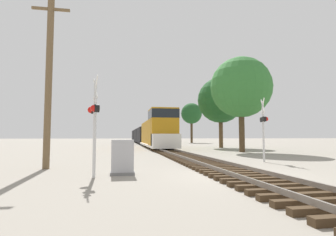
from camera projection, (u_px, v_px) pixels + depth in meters
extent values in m
plane|color=gray|center=(238.00, 176.00, 10.31)|extent=(400.00, 400.00, 0.00)
cube|color=#42301E|center=(325.00, 202.00, 5.90)|extent=(2.60, 0.22, 0.16)
cube|color=#42301E|center=(306.00, 196.00, 6.49)|extent=(2.60, 0.22, 0.16)
cube|color=#42301E|center=(291.00, 191.00, 7.08)|extent=(2.60, 0.22, 0.16)
cube|color=#42301E|center=(278.00, 187.00, 7.67)|extent=(2.60, 0.22, 0.16)
cube|color=#42301E|center=(267.00, 183.00, 8.26)|extent=(2.60, 0.22, 0.16)
cube|color=#42301E|center=(257.00, 180.00, 8.85)|extent=(2.60, 0.22, 0.16)
cube|color=#42301E|center=(249.00, 177.00, 9.44)|extent=(2.60, 0.22, 0.16)
cube|color=#42301E|center=(241.00, 175.00, 10.02)|extent=(2.60, 0.22, 0.16)
cube|color=#42301E|center=(235.00, 173.00, 10.61)|extent=(2.60, 0.22, 0.16)
cube|color=#42301E|center=(229.00, 171.00, 11.20)|extent=(2.60, 0.22, 0.16)
cube|color=#42301E|center=(223.00, 169.00, 11.79)|extent=(2.60, 0.22, 0.16)
cube|color=#42301E|center=(219.00, 168.00, 12.38)|extent=(2.60, 0.22, 0.16)
cube|color=#42301E|center=(214.00, 166.00, 12.97)|extent=(2.60, 0.22, 0.16)
cube|color=#42301E|center=(210.00, 165.00, 13.56)|extent=(2.60, 0.22, 0.16)
cube|color=#42301E|center=(206.00, 164.00, 14.15)|extent=(2.60, 0.22, 0.16)
cube|color=#42301E|center=(203.00, 163.00, 14.74)|extent=(2.60, 0.22, 0.16)
cube|color=#42301E|center=(200.00, 162.00, 15.33)|extent=(2.60, 0.22, 0.16)
cube|color=#42301E|center=(197.00, 161.00, 15.92)|extent=(2.60, 0.22, 0.16)
cube|color=#42301E|center=(194.00, 160.00, 16.51)|extent=(2.60, 0.22, 0.16)
cube|color=#42301E|center=(192.00, 159.00, 17.10)|extent=(2.60, 0.22, 0.16)
cube|color=#42301E|center=(190.00, 158.00, 17.69)|extent=(2.60, 0.22, 0.16)
cube|color=#42301E|center=(187.00, 158.00, 18.28)|extent=(2.60, 0.22, 0.16)
cube|color=#42301E|center=(185.00, 157.00, 18.87)|extent=(2.60, 0.22, 0.16)
cube|color=#42301E|center=(183.00, 156.00, 19.46)|extent=(2.60, 0.22, 0.16)
cube|color=#42301E|center=(182.00, 156.00, 20.05)|extent=(2.60, 0.22, 0.16)
cube|color=#42301E|center=(180.00, 155.00, 20.64)|extent=(2.60, 0.22, 0.16)
cube|color=#42301E|center=(178.00, 155.00, 21.23)|extent=(2.60, 0.22, 0.16)
cube|color=#42301E|center=(177.00, 154.00, 21.82)|extent=(2.60, 0.22, 0.16)
cube|color=#42301E|center=(175.00, 154.00, 22.40)|extent=(2.60, 0.22, 0.16)
cube|color=#42301E|center=(174.00, 153.00, 22.99)|extent=(2.60, 0.22, 0.16)
cube|color=#42301E|center=(173.00, 153.00, 23.58)|extent=(2.60, 0.22, 0.16)
cube|color=#42301E|center=(171.00, 152.00, 24.17)|extent=(2.60, 0.22, 0.16)
cube|color=#42301E|center=(170.00, 152.00, 24.76)|extent=(2.60, 0.22, 0.16)
cube|color=#42301E|center=(169.00, 152.00, 25.35)|extent=(2.60, 0.22, 0.16)
cube|color=#42301E|center=(168.00, 151.00, 25.94)|extent=(2.60, 0.22, 0.16)
cube|color=#42301E|center=(167.00, 151.00, 26.53)|extent=(2.60, 0.22, 0.16)
cube|color=#42301E|center=(166.00, 151.00, 27.12)|extent=(2.60, 0.22, 0.16)
cube|color=#42301E|center=(165.00, 150.00, 27.71)|extent=(2.60, 0.22, 0.16)
cube|color=#42301E|center=(164.00, 150.00, 28.30)|extent=(2.60, 0.22, 0.16)
cube|color=#42301E|center=(163.00, 150.00, 28.89)|extent=(2.60, 0.22, 0.16)
cube|color=#42301E|center=(163.00, 150.00, 29.48)|extent=(2.60, 0.22, 0.16)
cube|color=slate|center=(220.00, 170.00, 10.21)|extent=(0.07, 160.00, 0.15)
cube|color=slate|center=(255.00, 169.00, 10.45)|extent=(0.07, 160.00, 0.15)
cube|color=#B77A14|center=(153.00, 133.00, 38.55)|extent=(2.51, 13.12, 3.39)
cube|color=#B77A14|center=(163.00, 128.00, 29.55)|extent=(2.96, 4.12, 4.35)
cube|color=black|center=(163.00, 115.00, 29.66)|extent=(2.99, 4.17, 0.96)
cube|color=white|center=(166.00, 141.00, 27.43)|extent=(2.96, 1.87, 1.52)
cube|color=white|center=(156.00, 145.00, 35.67)|extent=(3.02, 18.37, 0.24)
cube|color=black|center=(162.00, 146.00, 29.69)|extent=(1.58, 2.20, 1.00)
cube|color=black|center=(151.00, 143.00, 41.66)|extent=(1.58, 2.20, 1.00)
cube|color=black|center=(145.00, 135.00, 52.41)|extent=(2.81, 12.23, 3.02)
cube|color=black|center=(147.00, 142.00, 48.40)|extent=(1.58, 2.20, 0.90)
cube|color=black|center=(143.00, 142.00, 56.22)|extent=(1.58, 2.20, 0.90)
cube|color=black|center=(140.00, 135.00, 65.84)|extent=(2.81, 12.23, 3.02)
cube|color=black|center=(141.00, 141.00, 61.84)|extent=(1.58, 2.20, 0.90)
cube|color=black|center=(139.00, 141.00, 69.65)|extent=(1.58, 2.20, 0.90)
cube|color=black|center=(137.00, 136.00, 79.27)|extent=(2.81, 12.23, 3.02)
cube|color=black|center=(138.00, 140.00, 75.27)|extent=(1.58, 2.20, 0.90)
cube|color=black|center=(136.00, 140.00, 83.08)|extent=(1.58, 2.20, 0.90)
cylinder|color=silver|center=(95.00, 128.00, 10.04)|extent=(0.12, 0.12, 3.73)
cube|color=white|center=(95.00, 88.00, 10.15)|extent=(0.27, 0.90, 0.93)
cube|color=white|center=(95.00, 88.00, 10.15)|extent=(0.27, 0.90, 0.93)
cube|color=black|center=(95.00, 109.00, 10.09)|extent=(0.28, 0.85, 0.06)
cylinder|color=black|center=(94.00, 110.00, 10.41)|extent=(0.25, 0.34, 0.30)
sphere|color=red|center=(91.00, 110.00, 10.36)|extent=(0.26, 0.26, 0.26)
cylinder|color=black|center=(97.00, 108.00, 9.77)|extent=(0.25, 0.34, 0.30)
sphere|color=red|center=(94.00, 108.00, 9.73)|extent=(0.26, 0.26, 0.26)
cube|color=white|center=(95.00, 102.00, 10.11)|extent=(0.11, 0.32, 0.20)
cylinder|color=silver|center=(263.00, 131.00, 16.02)|extent=(0.12, 0.12, 3.74)
cube|color=white|center=(263.00, 106.00, 16.14)|extent=(0.31, 0.89, 0.93)
cube|color=white|center=(263.00, 106.00, 16.14)|extent=(0.31, 0.89, 0.93)
cube|color=black|center=(263.00, 119.00, 16.08)|extent=(0.31, 0.84, 0.06)
cylinder|color=black|center=(264.00, 119.00, 15.73)|extent=(0.26, 0.34, 0.30)
sphere|color=red|center=(266.00, 119.00, 15.72)|extent=(0.26, 0.26, 0.26)
cylinder|color=black|center=(263.00, 119.00, 16.08)|extent=(0.26, 0.34, 0.30)
sphere|color=red|center=(265.00, 119.00, 16.06)|extent=(0.26, 0.26, 0.26)
cylinder|color=black|center=(262.00, 120.00, 16.42)|extent=(0.26, 0.34, 0.30)
sphere|color=red|center=(263.00, 120.00, 16.41)|extent=(0.26, 0.26, 0.26)
cube|color=white|center=(263.00, 115.00, 16.10)|extent=(0.12, 0.31, 0.20)
cube|color=slate|center=(122.00, 173.00, 10.57)|extent=(0.98, 0.53, 0.12)
cube|color=#ADADB2|center=(123.00, 156.00, 10.62)|extent=(0.89, 0.48, 1.30)
cylinder|color=brown|center=(49.00, 81.00, 12.83)|extent=(0.32, 0.32, 8.51)
cube|color=brown|center=(51.00, 9.00, 13.08)|extent=(1.80, 0.12, 0.12)
cylinder|color=#473521|center=(242.00, 128.00, 26.33)|extent=(0.56, 0.56, 4.71)
sphere|color=#337533|center=(241.00, 87.00, 26.63)|extent=(6.17, 6.17, 6.17)
cylinder|color=brown|center=(221.00, 131.00, 36.35)|extent=(0.56, 0.56, 4.73)
sphere|color=#1E5123|center=(220.00, 100.00, 36.66)|extent=(6.36, 6.36, 6.36)
cylinder|color=#473521|center=(192.00, 131.00, 64.51)|extent=(0.57, 0.57, 5.73)
sphere|color=#1E5123|center=(191.00, 113.00, 64.83)|extent=(5.13, 5.13, 5.13)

